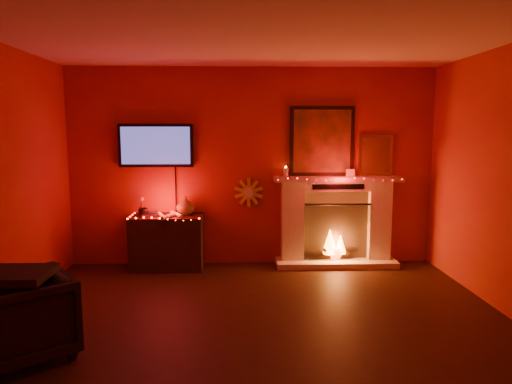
% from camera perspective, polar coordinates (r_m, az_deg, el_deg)
% --- Properties ---
extents(room, '(5.00, 5.00, 5.00)m').
position_cam_1_polar(room, '(3.79, 0.54, 0.18)').
color(room, black).
rests_on(room, ground).
extents(floor, '(5.00, 5.00, 0.00)m').
position_cam_1_polar(floor, '(4.19, 0.52, -18.47)').
color(floor, black).
rests_on(floor, ground).
extents(fireplace, '(1.72, 0.40, 2.18)m').
position_cam_1_polar(fireplace, '(6.38, 9.87, -2.58)').
color(fireplace, beige).
rests_on(fireplace, floor).
extents(tv, '(1.00, 0.07, 1.24)m').
position_cam_1_polar(tv, '(6.31, -12.39, 5.68)').
color(tv, black).
rests_on(tv, room).
extents(sunburst_clock, '(0.40, 0.03, 0.40)m').
position_cam_1_polar(sunburst_clock, '(6.29, -0.92, -0.07)').
color(sunburst_clock, gold).
rests_on(sunburst_clock, room).
extents(console_table, '(0.95, 0.59, 0.98)m').
position_cam_1_polar(console_table, '(6.26, -10.98, -5.89)').
color(console_table, black).
rests_on(console_table, floor).
extents(armchair, '(1.05, 1.05, 0.69)m').
position_cam_1_polar(armchair, '(4.26, -27.41, -13.79)').
color(armchair, black).
rests_on(armchair, floor).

